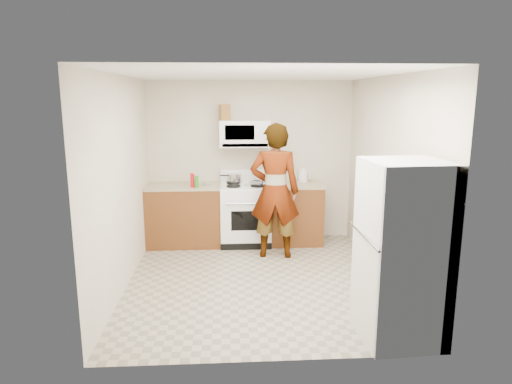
{
  "coord_description": "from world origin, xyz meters",
  "views": [
    {
      "loc": [
        -0.36,
        -5.36,
        2.25
      ],
      "look_at": [
        0.01,
        0.55,
        1.01
      ],
      "focal_mm": 32.0,
      "sensor_mm": 36.0,
      "label": 1
    }
  ],
  "objects": [
    {
      "name": "saucepan",
      "position": [
        -0.26,
        1.66,
        1.01
      ],
      "size": [
        0.24,
        0.24,
        0.11
      ],
      "primitive_type": "cylinder",
      "rotation": [
        0.0,
        0.0,
        0.17
      ],
      "color": "#ADAEB2",
      "rests_on": "gas_range"
    },
    {
      "name": "kettle",
      "position": [
        0.82,
        1.69,
        1.03
      ],
      "size": [
        0.18,
        0.18,
        0.18
      ],
      "primitive_type": "cylinder",
      "rotation": [
        0.0,
        0.0,
        -0.18
      ],
      "color": "white",
      "rests_on": "counter_right"
    },
    {
      "name": "gas_range",
      "position": [
        -0.1,
        1.48,
        0.49
      ],
      "size": [
        0.76,
        0.65,
        1.13
      ],
      "color": "white",
      "rests_on": "floor"
    },
    {
      "name": "person",
      "position": [
        0.29,
        0.87,
        0.95
      ],
      "size": [
        0.74,
        0.52,
        1.9
      ],
      "primitive_type": "imported",
      "rotation": [
        0.0,
        0.0,
        3.04
      ],
      "color": "tan",
      "rests_on": "floor"
    },
    {
      "name": "counter_left",
      "position": [
        -1.04,
        1.49,
        0.92
      ],
      "size": [
        1.14,
        0.64,
        0.03
      ],
      "primitive_type": "cube",
      "color": "#999067",
      "rests_on": "cabinet_left"
    },
    {
      "name": "cabinet_right",
      "position": [
        0.68,
        1.49,
        0.45
      ],
      "size": [
        0.8,
        0.62,
        0.9
      ],
      "primitive_type": "cube",
      "color": "brown",
      "rests_on": "floor"
    },
    {
      "name": "counter_right",
      "position": [
        0.68,
        1.49,
        0.92
      ],
      "size": [
        0.82,
        0.64,
        0.03
      ],
      "primitive_type": "cube",
      "color": "#999067",
      "rests_on": "cabinet_right"
    },
    {
      "name": "microwave",
      "position": [
        -0.1,
        1.61,
        1.7
      ],
      "size": [
        0.76,
        0.38,
        0.4
      ],
      "primitive_type": "cube",
      "color": "white",
      "rests_on": "back_wall"
    },
    {
      "name": "pot_lid",
      "position": [
        -0.72,
        1.47,
        0.94
      ],
      "size": [
        0.23,
        0.23,
        0.01
      ],
      "primitive_type": "cylinder",
      "rotation": [
        0.0,
        0.0,
        0.06
      ],
      "color": "white",
      "rests_on": "counter_left"
    },
    {
      "name": "floor",
      "position": [
        0.0,
        0.0,
        0.0
      ],
      "size": [
        3.6,
        3.6,
        0.0
      ],
      "primitive_type": "plane",
      "color": "gray",
      "rests_on": "ground"
    },
    {
      "name": "cabinet_left",
      "position": [
        -1.04,
        1.49,
        0.45
      ],
      "size": [
        1.12,
        0.62,
        0.9
      ],
      "primitive_type": "cube",
      "color": "brown",
      "rests_on": "floor"
    },
    {
      "name": "bottle_green_cap",
      "position": [
        -0.82,
        1.28,
        1.03
      ],
      "size": [
        0.06,
        0.06,
        0.18
      ],
      "primitive_type": "cylinder",
      "rotation": [
        0.0,
        0.0,
        0.09
      ],
      "color": "#1D7E17",
      "rests_on": "counter_left"
    },
    {
      "name": "tray",
      "position": [
        0.02,
        1.43,
        0.96
      ],
      "size": [
        0.28,
        0.21,
        0.05
      ],
      "primitive_type": "cube",
      "rotation": [
        0.0,
        0.0,
        -0.23
      ],
      "color": "white",
      "rests_on": "gas_range"
    },
    {
      "name": "right_wall",
      "position": [
        1.59,
        0.0,
        1.25
      ],
      "size": [
        0.02,
        3.6,
        2.5
      ],
      "primitive_type": "cube",
      "color": "beige",
      "rests_on": "floor"
    },
    {
      "name": "bottle_spray",
      "position": [
        -0.89,
        1.33,
        1.04
      ],
      "size": [
        0.07,
        0.07,
        0.21
      ],
      "primitive_type": "cylinder",
      "rotation": [
        0.0,
        0.0,
        -0.22
      ],
      "color": "red",
      "rests_on": "counter_left"
    },
    {
      "name": "back_wall",
      "position": [
        0.0,
        1.79,
        1.25
      ],
      "size": [
        3.2,
        0.02,
        2.5
      ],
      "primitive_type": "cube",
      "color": "beige",
      "rests_on": "floor"
    },
    {
      "name": "broom",
      "position": [
        1.58,
        1.03,
        0.73
      ],
      "size": [
        0.15,
        0.31,
        1.44
      ],
      "primitive_type": "cylinder",
      "rotation": [
        0.14,
        -0.14,
        0.4
      ],
      "color": "white",
      "rests_on": "floor"
    },
    {
      "name": "bottle_hot_sauce",
      "position": [
        -0.82,
        1.36,
        1.01
      ],
      "size": [
        0.05,
        0.05,
        0.14
      ],
      "primitive_type": "cylinder",
      "rotation": [
        0.0,
        0.0,
        0.15
      ],
      "color": "orange",
      "rests_on": "counter_left"
    },
    {
      "name": "fridge",
      "position": [
        1.23,
        -1.47,
        0.85
      ],
      "size": [
        0.75,
        0.75,
        1.7
      ],
      "primitive_type": "cube",
      "rotation": [
        0.0,
        0.0,
        0.07
      ],
      "color": "silver",
      "rests_on": "floor"
    },
    {
      "name": "jug",
      "position": [
        -0.4,
        1.57,
        2.02
      ],
      "size": [
        0.18,
        0.18,
        0.24
      ],
      "primitive_type": "cube",
      "rotation": [
        0.0,
        0.0,
        0.3
      ],
      "color": "brown",
      "rests_on": "microwave"
    }
  ]
}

